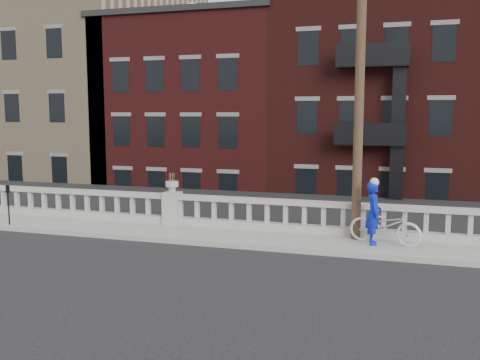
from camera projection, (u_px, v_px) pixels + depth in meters
The scene contains 9 objects.
ground at pixel (113, 258), 14.62m from camera, with size 120.00×120.00×0.00m, color black.
sidewalk at pixel (161, 232), 17.45m from camera, with size 32.00×2.20×0.15m, color #98958D.
balustrade at pixel (172, 210), 18.28m from camera, with size 28.00×0.34×1.03m.
planter_pedestal at pixel (172, 204), 18.26m from camera, with size 0.55×0.55×1.76m.
lower_level at pixel (297, 132), 35.97m from camera, with size 80.00×44.00×20.80m.
utility_pole at pixel (360, 68), 15.56m from camera, with size 1.60×0.28×10.00m.
parking_meter_c at pixel (8, 200), 18.07m from camera, with size 0.10×0.09×1.36m.
bicycle at pixel (385, 225), 15.48m from camera, with size 0.73×2.11×1.11m, color silver.
cyclist at pixel (373, 213), 15.40m from camera, with size 0.67×0.44×1.83m, color #0C1CBA.
Camera 1 is at (7.54, -12.57, 3.95)m, focal length 40.00 mm.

